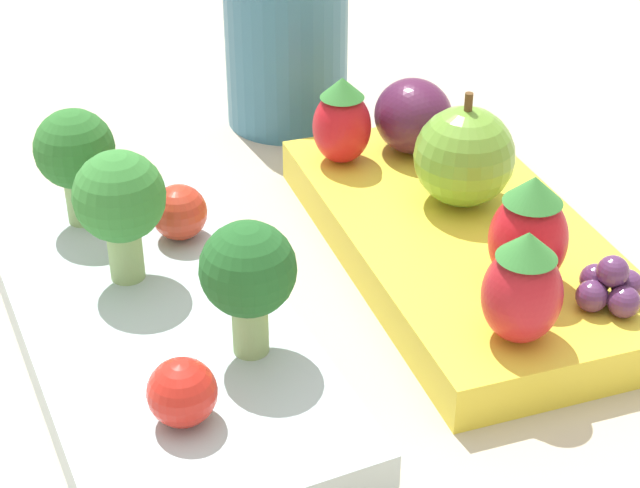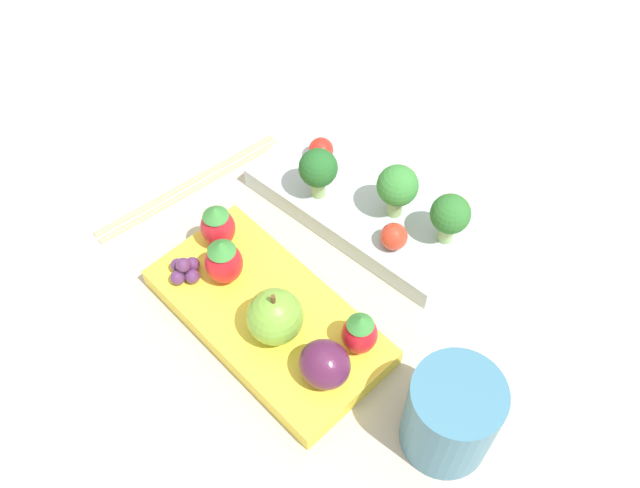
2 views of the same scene
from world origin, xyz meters
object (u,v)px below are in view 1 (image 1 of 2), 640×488
Objects in this scene: cherry_tomato_0 at (182,392)px; grape_cluster at (610,287)px; bento_box_savoury at (157,335)px; broccoli_floret_0 at (75,153)px; apple at (464,156)px; strawberry_0 at (529,233)px; drinking_cup at (287,51)px; bento_box_fruit at (463,243)px; broccoli_floret_1 at (248,274)px; cherry_tomato_1 at (179,212)px; strawberry_1 at (523,288)px; plum at (413,116)px; broccoli_floret_2 at (120,201)px; strawberry_2 at (342,122)px.

cherry_tomato_0 is 0.80× the size of grape_cluster.
broccoli_floret_0 is at bearing 3.86° from bento_box_savoury.
apple reaches higher than strawberry_0.
drinking_cup is at bearing 1.31° from strawberry_0.
bento_box_fruit is 4.48× the size of strawberry_0.
apple is 0.07m from strawberry_0.
cherry_tomato_1 is at bearing -2.65° from broccoli_floret_1.
strawberry_1 is (-0.03, 0.02, -0.00)m from strawberry_0.
bento_box_savoury is at bearing 115.93° from plum.
drinking_cup is at bearing 13.87° from plum.
plum is at bearing -8.84° from strawberry_0.
grape_cluster is at bearing -92.48° from cherry_tomato_0.
strawberry_1 is (-0.01, -0.14, 0.01)m from cherry_tomato_0.
strawberry_0 is (-0.05, -0.15, 0.03)m from bento_box_savoury.
cherry_tomato_1 is at bearing 79.03° from apple.
bento_box_fruit is 4.06× the size of apple.
broccoli_floret_2 is 2.31× the size of cherry_tomato_1.
strawberry_2 is at bearing 82.13° from plum.
broccoli_floret_1 is 0.11m from strawberry_1.
cherry_tomato_0 is at bearing 137.35° from strawberry_2.
broccoli_floret_2 is 0.20m from grape_cluster.
strawberry_2 is 0.53× the size of drinking_cup.
strawberry_2 is (0.09, -0.13, 0.03)m from bento_box_savoury.
strawberry_2 is at bearing -69.97° from cherry_tomato_1.
bento_box_fruit is at bearing -116.21° from broccoli_floret_0.
broccoli_floret_1 is (-0.12, -0.03, 0.00)m from broccoli_floret_0.
apple reaches higher than grape_cluster.
broccoli_floret_1 is at bearing 109.87° from bento_box_fruit.
plum reaches higher than bento_box_savoury.
bento_box_savoury is at bearing -177.23° from broccoli_floret_2.
bento_box_fruit is at bearing -70.13° from broccoli_floret_1.
bento_box_fruit is at bearing -98.86° from broccoli_floret_2.
cherry_tomato_1 is (0.05, -0.03, 0.02)m from bento_box_savoury.
strawberry_0 is (-0.05, 0.00, 0.03)m from bento_box_fruit.
strawberry_2 is at bearing -39.40° from broccoli_floret_1.
broccoli_floret_1 reaches higher than grape_cluster.
apple is at bearing 173.90° from plum.
bento_box_fruit is 4.98× the size of strawberry_2.
broccoli_floret_1 is at bearing 87.44° from strawberry_0.
strawberry_1 is (-0.11, -0.13, -0.02)m from broccoli_floret_2.
bento_box_savoury is 0.99× the size of bento_box_fruit.
plum is 1.36× the size of grape_cluster.
broccoli_floret_2 reaches higher than broccoli_floret_1.
broccoli_floret_1 is at bearing 69.78° from strawberry_1.
broccoli_floret_2 is at bearing 21.19° from broccoli_floret_1.
drinking_cup is (0.26, -0.02, -0.00)m from strawberry_1.
bento_box_fruit is 0.06m from strawberry_0.
bento_box_savoury is 0.15m from strawberry_1.
cherry_tomato_1 is 0.80× the size of grape_cluster.
drinking_cup reaches higher than broccoli_floret_2.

